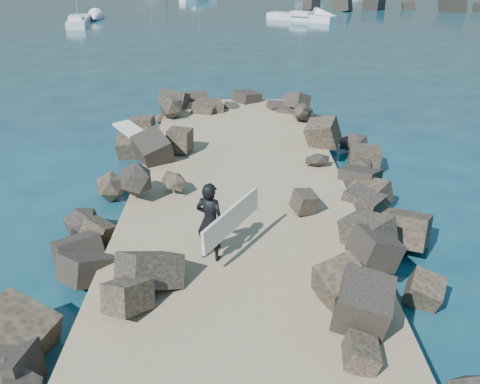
{
  "coord_description": "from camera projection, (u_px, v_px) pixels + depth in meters",
  "views": [
    {
      "loc": [
        -0.07,
        -12.43,
        6.7
      ],
      "look_at": [
        0.0,
        -1.0,
        1.5
      ],
      "focal_mm": 40.0,
      "sensor_mm": 36.0,
      "label": 1
    }
  ],
  "objects": [
    {
      "name": "riprap_left",
      "position": [
        116.0,
        240.0,
        12.5
      ],
      "size": [
        2.6,
        22.0,
        1.0
      ],
      "primitive_type": "cube",
      "color": "black",
      "rests_on": "ground"
    },
    {
      "name": "sailboat_c",
      "position": [
        301.0,
        17.0,
        55.12
      ],
      "size": [
        6.95,
        5.73,
        8.93
      ],
      "color": "white",
      "rests_on": "ground"
    },
    {
      "name": "ground",
      "position": [
        240.0,
        228.0,
        14.09
      ],
      "size": [
        800.0,
        800.0,
        0.0
      ],
      "primitive_type": "plane",
      "color": "#0F384C",
      "rests_on": "ground"
    },
    {
      "name": "jetty",
      "position": [
        240.0,
        258.0,
        12.15
      ],
      "size": [
        6.0,
        26.0,
        0.6
      ],
      "primitive_type": "cube",
      "color": "#8C7759",
      "rests_on": "ground"
    },
    {
      "name": "surfer_with_board",
      "position": [
        213.0,
        221.0,
        11.24
      ],
      "size": [
        1.42,
        1.91,
        1.76
      ],
      "color": "black",
      "rests_on": "jetty"
    },
    {
      "name": "riprap_right",
      "position": [
        364.0,
        239.0,
        12.54
      ],
      "size": [
        2.6,
        22.0,
        1.0
      ],
      "primitive_type": "cube",
      "color": "black",
      "rests_on": "ground"
    },
    {
      "name": "surfboard_resting",
      "position": [
        142.0,
        142.0,
        17.23
      ],
      "size": [
        2.18,
        2.26,
        0.08
      ],
      "primitive_type": "cube",
      "rotation": [
        0.0,
        0.0,
        0.76
      ],
      "color": "silver",
      "rests_on": "riprap_left"
    },
    {
      "name": "sailboat_a",
      "position": [
        79.0,
        21.0,
        51.91
      ],
      "size": [
        3.0,
        7.86,
        9.21
      ],
      "color": "white",
      "rests_on": "ground"
    }
  ]
}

